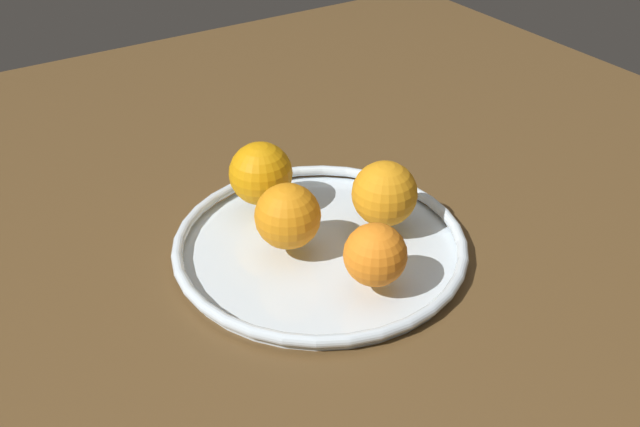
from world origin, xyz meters
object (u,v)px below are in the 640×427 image
object	(u,v)px
orange_back_left	(385,194)
orange_back_right	(288,216)
orange_center	(261,174)
fruit_bowl	(320,244)
orange_front_left	(375,255)

from	to	relation	value
orange_back_left	orange_back_right	bearing A→B (deg)	-10.34
orange_center	fruit_bowl	bearing A→B (deg)	100.18
orange_center	orange_back_right	distance (cm)	8.83
fruit_bowl	orange_front_left	bearing A→B (deg)	93.96
fruit_bowl	orange_front_left	world-z (taller)	orange_front_left
orange_back_right	orange_center	bearing A→B (deg)	-100.59
fruit_bowl	orange_center	xyz separation A→B (cm)	(1.71, -9.52, 4.42)
orange_center	orange_back_right	size ratio (longest dim) A/B	1.04
orange_back_right	orange_back_left	bearing A→B (deg)	169.66
fruit_bowl	orange_back_left	bearing A→B (deg)	171.37
fruit_bowl	orange_front_left	xyz separation A→B (cm)	(-0.61, 8.76, 3.94)
orange_front_left	orange_back_right	world-z (taller)	orange_back_right
orange_front_left	orange_back_left	xyz separation A→B (cm)	(-6.76, -7.64, 0.45)
orange_front_left	orange_back_right	bearing A→B (deg)	-67.68
fruit_bowl	orange_back_right	world-z (taller)	orange_back_right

